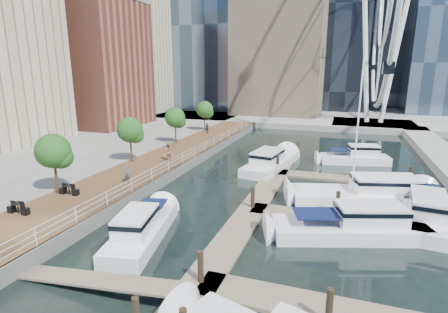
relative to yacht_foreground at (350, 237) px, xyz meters
name	(u,v)px	position (x,y,z in m)	size (l,w,h in m)	color
ground	(166,255)	(-9.89, -5.74, 0.00)	(520.00, 520.00, 0.00)	black
boardwalk	(158,166)	(-18.89, 9.26, 0.50)	(6.00, 60.00, 1.00)	brown
seawall	(184,168)	(-15.89, 9.26, 0.50)	(0.25, 60.00, 1.00)	#595954
land_far	(316,101)	(-9.89, 96.26, 0.50)	(200.00, 114.00, 1.00)	gray
pier	(373,125)	(4.11, 46.26, 0.50)	(14.00, 12.00, 1.00)	gray
railing	(183,158)	(-15.99, 9.26, 1.52)	(0.10, 60.00, 1.05)	white
floating_docks	(323,202)	(-1.92, 4.24, 0.49)	(16.00, 34.00, 2.60)	#6D6051
midrise_condos	(47,47)	(-43.46, 21.08, 13.42)	(19.00, 67.00, 28.00)	#BCAD8E
street_trees	(130,130)	(-21.29, 8.26, 4.29)	(2.60, 42.60, 4.60)	#3F2B1C
yacht_foreground	(350,237)	(0.00, 0.00, 0.00)	(2.81, 10.50, 2.15)	white
pedestrian_near	(128,175)	(-17.48, 2.01, 1.75)	(0.55, 0.36, 1.51)	#4E5068
pedestrian_mid	(168,152)	(-17.98, 9.88, 1.93)	(0.90, 0.70, 1.85)	#84645B
pedestrian_far	(207,128)	(-19.99, 26.03, 1.76)	(0.90, 0.37, 1.53)	#343B41
moored_yachts	(344,203)	(-0.44, 5.82, 0.00)	(21.91, 35.52, 11.50)	white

